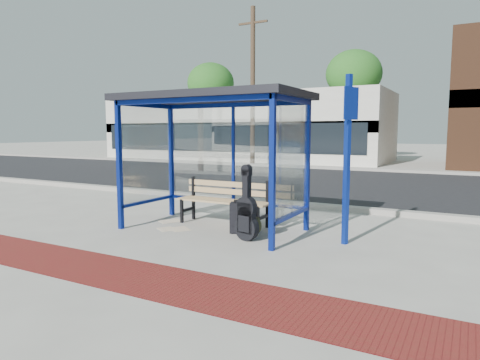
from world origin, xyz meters
The scene contains 19 objects.
ground centered at (0.00, 0.00, 0.00)m, with size 120.00×120.00×0.00m, color #B2ADA0.
brick_paver_strip centered at (0.00, -2.60, 0.01)m, with size 60.00×1.00×0.01m, color maroon.
curb_near centered at (0.00, 2.90, 0.06)m, with size 60.00×0.25×0.12m, color gray.
street_asphalt centered at (0.00, 8.00, 0.00)m, with size 60.00×10.00×0.00m, color black.
curb_far centered at (0.00, 13.10, 0.06)m, with size 60.00×0.25×0.12m, color gray.
far_sidewalk centered at (0.00, 15.00, 0.00)m, with size 60.00×4.00×0.01m, color #B2ADA0.
bus_shelter centered at (0.00, 0.07, 2.07)m, with size 3.30×1.80×2.42m.
storefront_white centered at (-9.00, 17.99, 2.00)m, with size 18.00×6.04×4.00m.
tree_left centered at (-14.00, 22.00, 5.45)m, with size 3.60×3.60×7.03m.
tree_mid centered at (-3.00, 22.00, 5.45)m, with size 3.60×3.60×7.03m.
utility_pole_west centered at (-6.00, 13.40, 4.11)m, with size 1.60×0.24×8.00m.
bench centered at (-0.02, 0.46, 0.49)m, with size 1.84×0.45×0.87m.
guitar_bag centered at (0.90, -0.41, 0.43)m, with size 0.44×0.20×1.16m.
suitcase centered at (0.57, -0.02, 0.27)m, with size 0.39×0.31×0.59m.
backpack centered at (0.85, -0.06, 0.15)m, with size 0.29×0.27×0.32m.
sign_post centered at (2.36, 0.14, 1.47)m, with size 0.17×0.31×2.62m.
newspaper_a centered at (-1.11, 0.19, 0.00)m, with size 0.41×0.33×0.01m, color white.
newspaper_b centered at (-0.74, -0.40, 0.00)m, with size 0.34×0.27×0.01m, color white.
newspaper_c centered at (-0.54, -0.28, 0.00)m, with size 0.39×0.31×0.01m, color white.
Camera 1 is at (4.05, -6.42, 1.76)m, focal length 32.00 mm.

